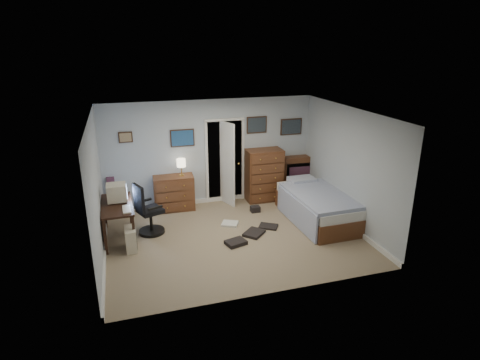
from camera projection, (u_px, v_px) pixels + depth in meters
The scene contains 15 objects.
floor at pixel (234, 237), 8.11m from camera, with size 5.00×4.00×0.02m, color tan.
computer_desk at pixel (113, 213), 7.85m from camera, with size 0.62×1.29×0.74m.
crt_monitor at pixel (117, 193), 7.90m from camera, with size 0.39×0.36×0.36m.
keyboard at pixel (127, 209), 7.55m from camera, with size 0.15×0.39×0.02m, color beige.
pc_tower at pixel (131, 239), 7.55m from camera, with size 0.21×0.42×0.44m.
office_chair at pixel (148, 215), 8.12m from camera, with size 0.68×0.68×1.09m.
media_stack at pixel (112, 195), 9.14m from camera, with size 0.17×0.17×0.87m, color maroon.
low_dresser at pixel (174, 193), 9.32m from camera, with size 0.92×0.46×0.82m, color brown.
table_lamp at pixel (181, 163), 9.14m from camera, with size 0.21×0.21×0.40m.
doorway at pixel (222, 158), 9.92m from camera, with size 0.96×1.12×2.05m.
tall_dresser at pixel (264, 175), 9.82m from camera, with size 0.87×0.51×1.28m, color brown.
headboard_bookcase at pixel (304, 174), 10.27m from camera, with size 1.13×0.34×1.01m.
bed at pixel (317, 206), 8.78m from camera, with size 1.22×2.21×0.72m.
wall_posters at pixel (233, 131), 9.47m from camera, with size 4.38×0.04×0.60m.
floor_clutter at pixel (248, 229), 8.38m from camera, with size 1.34×1.66×0.13m.
Camera 1 is at (-1.98, -7.00, 3.75)m, focal length 30.00 mm.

